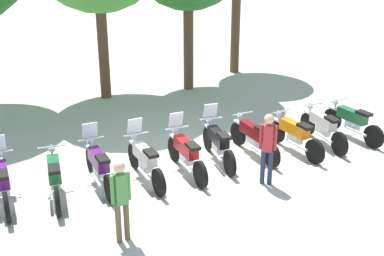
# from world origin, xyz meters

# --- Properties ---
(ground_plane) EXTENTS (80.00, 80.00, 0.00)m
(ground_plane) POSITION_xyz_m (0.00, 0.00, 0.00)
(ground_plane) COLOR #BCB7A8
(motorcycle_0) EXTENTS (0.76, 2.16, 1.37)m
(motorcycle_0) POSITION_xyz_m (-4.56, 1.05, 0.52)
(motorcycle_0) COLOR black
(motorcycle_0) RESTS_ON ground_plane
(motorcycle_1) EXTENTS (0.86, 2.12, 0.99)m
(motorcycle_1) POSITION_xyz_m (-3.54, 0.67, 0.50)
(motorcycle_1) COLOR black
(motorcycle_1) RESTS_ON ground_plane
(motorcycle_2) EXTENTS (0.70, 2.18, 1.37)m
(motorcycle_2) POSITION_xyz_m (-2.53, 0.58, 0.52)
(motorcycle_2) COLOR black
(motorcycle_2) RESTS_ON ground_plane
(motorcycle_3) EXTENTS (0.68, 2.18, 1.37)m
(motorcycle_3) POSITION_xyz_m (-1.52, 0.24, 0.52)
(motorcycle_3) COLOR black
(motorcycle_3) RESTS_ON ground_plane
(motorcycle_4) EXTENTS (0.72, 2.17, 1.37)m
(motorcycle_4) POSITION_xyz_m (-0.50, 0.03, 0.52)
(motorcycle_4) COLOR black
(motorcycle_4) RESTS_ON ground_plane
(motorcycle_5) EXTENTS (0.85, 2.12, 1.37)m
(motorcycle_5) POSITION_xyz_m (0.52, 0.09, 0.52)
(motorcycle_5) COLOR black
(motorcycle_5) RESTS_ON ground_plane
(motorcycle_6) EXTENTS (0.65, 2.19, 0.99)m
(motorcycle_6) POSITION_xyz_m (1.52, -0.11, 0.50)
(motorcycle_6) COLOR black
(motorcycle_6) RESTS_ON ground_plane
(motorcycle_7) EXTENTS (0.62, 2.19, 0.99)m
(motorcycle_7) POSITION_xyz_m (2.54, -0.58, 0.50)
(motorcycle_7) COLOR black
(motorcycle_7) RESTS_ON ground_plane
(motorcycle_8) EXTENTS (0.81, 2.14, 0.99)m
(motorcycle_8) POSITION_xyz_m (3.56, -0.63, 0.50)
(motorcycle_8) COLOR black
(motorcycle_8) RESTS_ON ground_plane
(motorcycle_9) EXTENTS (0.62, 2.19, 0.99)m
(motorcycle_9) POSITION_xyz_m (4.56, -0.80, 0.50)
(motorcycle_9) COLOR black
(motorcycle_9) RESTS_ON ground_plane
(person_0) EXTENTS (0.40, 0.23, 1.68)m
(person_0) POSITION_xyz_m (-3.10, -1.70, 0.98)
(person_0) COLOR brown
(person_0) RESTS_ON ground_plane
(person_1) EXTENTS (0.33, 0.35, 1.74)m
(person_1) POSITION_xyz_m (0.71, -1.51, 1.02)
(person_1) COLOR #232D4C
(person_1) RESTS_ON ground_plane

